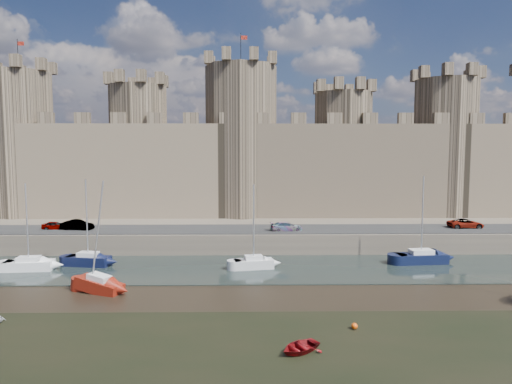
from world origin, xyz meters
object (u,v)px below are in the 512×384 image
at_px(sailboat_0, 29,264).
at_px(car_2, 286,227).
at_px(car_1, 77,225).
at_px(sailboat_1, 88,259).
at_px(sailboat_2, 254,262).
at_px(car_0, 55,226).
at_px(car_3, 466,224).
at_px(sailboat_4, 99,284).
at_px(sailboat_3, 421,257).

bearing_deg(sailboat_0, car_2, 14.00).
bearing_deg(car_1, sailboat_1, -144.82).
xyz_separation_m(car_1, sailboat_2, (22.27, -9.95, -2.42)).
bearing_deg(sailboat_1, car_0, 138.69).
height_order(car_2, sailboat_1, sailboat_1).
xyz_separation_m(car_3, sailboat_4, (-41.41, -18.28, -2.38)).
distance_m(car_3, sailboat_3, 12.58).
bearing_deg(car_2, sailboat_0, 102.24).
xyz_separation_m(sailboat_0, sailboat_4, (9.74, -7.33, 0.00)).
distance_m(sailboat_1, sailboat_4, 10.11).
distance_m(car_1, sailboat_2, 24.51).
bearing_deg(car_1, sailboat_4, -145.95).
height_order(sailboat_2, sailboat_3, sailboat_3).
height_order(car_0, sailboat_2, sailboat_2).
distance_m(sailboat_0, sailboat_4, 12.19).
bearing_deg(sailboat_3, car_2, 148.79).
distance_m(sailboat_0, sailboat_3, 42.26).
bearing_deg(car_2, car_0, 80.96).
relative_size(car_3, sailboat_3, 0.46).
xyz_separation_m(car_3, sailboat_2, (-27.61, -10.61, -2.38)).
bearing_deg(sailboat_4, car_2, 65.00).
relative_size(car_0, car_1, 0.79).
distance_m(sailboat_1, sailboat_2, 18.07).
bearing_deg(sailboat_1, car_1, 126.21).
xyz_separation_m(sailboat_3, sailboat_4, (-32.45, -9.77, -0.02)).
bearing_deg(sailboat_0, car_1, 78.56).
height_order(car_0, car_3, car_3).
bearing_deg(car_3, sailboat_3, 132.96).
relative_size(car_0, sailboat_0, 0.35).
relative_size(car_3, sailboat_1, 0.48).
height_order(car_1, sailboat_3, sailboat_3).
relative_size(sailboat_0, sailboat_2, 1.02).
relative_size(car_1, car_3, 0.90).
relative_size(car_2, car_3, 0.89).
bearing_deg(car_3, car_0, 89.69).
xyz_separation_m(car_0, sailboat_0, (1.71, -10.70, -2.31)).
distance_m(car_3, sailboat_4, 45.33).
height_order(car_0, sailboat_1, sailboat_1).
distance_m(car_3, sailboat_2, 29.68).
relative_size(sailboat_0, sailboat_4, 0.91).
bearing_deg(car_0, sailboat_1, -138.50).
bearing_deg(car_3, sailboat_2, 110.42).
distance_m(car_1, sailboat_0, 10.65).
distance_m(car_2, sailboat_3, 16.17).
bearing_deg(sailboat_0, sailboat_4, -41.42).
bearing_deg(car_2, car_3, -92.07).
bearing_deg(sailboat_1, car_3, 20.66).
bearing_deg(car_0, sailboat_4, -145.39).
bearing_deg(sailboat_0, sailboat_2, -3.61).
bearing_deg(car_1, sailboat_2, -105.71).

